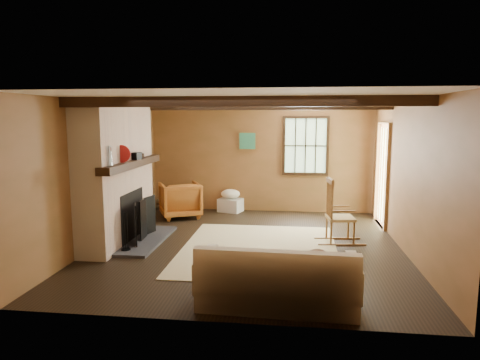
# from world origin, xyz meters

# --- Properties ---
(ground) EXTENTS (5.50, 5.50, 0.00)m
(ground) POSITION_xyz_m (0.00, 0.00, 0.00)
(ground) COLOR black
(ground) RESTS_ON ground
(room_envelope) EXTENTS (5.02, 5.52, 2.44)m
(room_envelope) POSITION_xyz_m (0.22, 0.26, 1.63)
(room_envelope) COLOR brown
(room_envelope) RESTS_ON ground
(fireplace) EXTENTS (1.02, 2.30, 2.40)m
(fireplace) POSITION_xyz_m (-2.23, -0.00, 1.10)
(fireplace) COLOR #AD6643
(fireplace) RESTS_ON ground
(rug) EXTENTS (2.50, 3.00, 0.01)m
(rug) POSITION_xyz_m (0.20, -0.20, 0.00)
(rug) COLOR #D0B38A
(rug) RESTS_ON ground
(rocking_chair) EXTENTS (0.85, 0.51, 1.12)m
(rocking_chair) POSITION_xyz_m (1.50, 0.36, 0.47)
(rocking_chair) COLOR tan
(rocking_chair) RESTS_ON ground
(sofa) EXTENTS (1.83, 0.86, 0.73)m
(sofa) POSITION_xyz_m (0.57, -2.26, 0.26)
(sofa) COLOR silver
(sofa) RESTS_ON ground
(firewood_pile) EXTENTS (0.68, 0.12, 0.25)m
(firewood_pile) POSITION_xyz_m (-2.07, 2.60, 0.12)
(firewood_pile) COLOR brown
(firewood_pile) RESTS_ON ground
(laundry_basket) EXTENTS (0.59, 0.52, 0.30)m
(laundry_basket) POSITION_xyz_m (-0.67, 2.55, 0.15)
(laundry_basket) COLOR silver
(laundry_basket) RESTS_ON ground
(basket_pillow) EXTENTS (0.50, 0.43, 0.22)m
(basket_pillow) POSITION_xyz_m (-0.67, 2.55, 0.41)
(basket_pillow) COLOR silver
(basket_pillow) RESTS_ON laundry_basket
(armchair) EXTENTS (1.08, 1.09, 0.75)m
(armchair) POSITION_xyz_m (-1.66, 1.89, 0.38)
(armchair) COLOR #BF6026
(armchair) RESTS_ON ground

